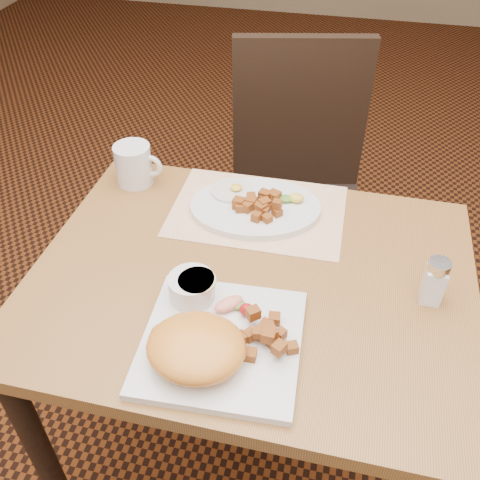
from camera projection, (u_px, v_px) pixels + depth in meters
name	position (u px, v px, depth m)	size (l,w,h in m)	color
ground	(248.00, 456.00, 1.58)	(8.00, 8.00, 0.00)	black
table	(251.00, 311.00, 1.16)	(0.90, 0.70, 0.75)	#9A642F
chair_far	(298.00, 184.00, 1.71)	(0.50, 0.51, 0.97)	black
placemat	(258.00, 211.00, 1.25)	(0.40, 0.28, 0.00)	white
plate_square	(222.00, 342.00, 0.95)	(0.28, 0.28, 0.02)	silver
plate_oval	(255.00, 207.00, 1.25)	(0.30, 0.23, 0.02)	silver
hollandaise_mound	(195.00, 347.00, 0.90)	(0.18, 0.15, 0.06)	orange
ramekin	(192.00, 287.00, 1.01)	(0.09, 0.09, 0.05)	silver
garnish_sq	(234.00, 305.00, 1.00)	(0.08, 0.06, 0.03)	#387223
fried_egg	(232.00, 190.00, 1.28)	(0.10, 0.10, 0.02)	white
garnish_ov	(292.00, 198.00, 1.25)	(0.07, 0.04, 0.02)	#387223
salt_shaker	(435.00, 281.00, 1.01)	(0.04, 0.04, 0.10)	white
coffee_mug	(135.00, 165.00, 1.32)	(0.12, 0.09, 0.10)	silver
home_fries_sq	(267.00, 335.00, 0.94)	(0.12, 0.11, 0.04)	#9B4F19
home_fries_ov	(260.00, 204.00, 1.23)	(0.12, 0.11, 0.04)	#9B4F19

